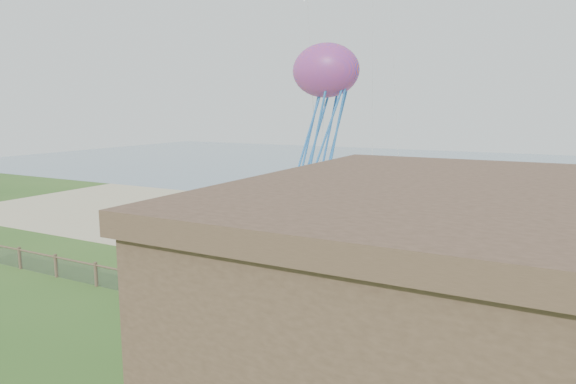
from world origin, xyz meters
name	(u,v)px	position (x,y,z in m)	size (l,w,h in m)	color
sand_beach	(372,237)	(0.00, 22.00, 0.00)	(72.00, 20.00, 0.02)	#BFAE8A
ocean	(473,171)	(0.00, 66.00, 0.00)	(160.00, 68.00, 0.02)	slate
chainlink_fence	(247,308)	(0.00, 6.00, 0.55)	(36.20, 0.20, 1.25)	brown
picnic_table	(296,335)	(2.82, 5.00, 0.40)	(1.88, 1.42, 0.80)	brown
octopus_kite	(325,105)	(-1.68, 17.50, 9.05)	(3.86, 2.72, 7.95)	#F14A26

